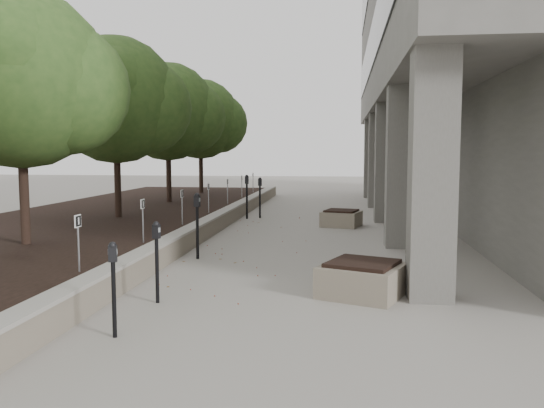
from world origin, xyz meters
The scene contains 22 objects.
ground centered at (0.00, 0.00, 0.00)m, with size 90.00×90.00×0.00m, color gray.
retaining_wall centered at (-1.82, 9.00, 0.25)m, with size 0.39×26.00×0.50m, color gray, non-canonical shape.
planting_bed centered at (-5.50, 9.00, 0.20)m, with size 7.00×26.00×0.40m, color black.
crabapple_tree_2 centered at (-4.80, 3.00, 3.12)m, with size 4.60×4.00×5.44m, color #2E4E1E, non-canonical shape.
crabapple_tree_3 centered at (-4.80, 8.00, 3.12)m, with size 4.60×4.00×5.44m, color #2E4E1E, non-canonical shape.
crabapple_tree_4 centered at (-4.80, 13.00, 3.12)m, with size 4.60×4.00×5.44m, color #2E4E1E, non-canonical shape.
crabapple_tree_5 centered at (-4.80, 18.00, 3.12)m, with size 4.60×4.00×5.44m, color #2E4E1E, non-canonical shape.
parking_sign_2 centered at (-2.35, 0.50, 0.88)m, with size 0.04×0.22×0.96m, color black, non-canonical shape.
parking_sign_3 centered at (-2.35, 3.50, 0.88)m, with size 0.04×0.22×0.96m, color black, non-canonical shape.
parking_sign_4 centered at (-2.35, 6.50, 0.88)m, with size 0.04×0.22×0.96m, color black, non-canonical shape.
parking_sign_5 centered at (-2.35, 9.50, 0.88)m, with size 0.04×0.22×0.96m, color black, non-canonical shape.
parking_sign_6 centered at (-2.35, 12.50, 0.88)m, with size 0.04×0.22×0.96m, color black, non-canonical shape.
parking_sign_7 centered at (-2.35, 15.50, 0.88)m, with size 0.04×0.22×0.96m, color black, non-canonical shape.
parking_sign_8 centered at (-2.35, 18.50, 0.88)m, with size 0.04×0.22×0.96m, color black, non-canonical shape.
parking_meter_1 centered at (-0.92, -1.44, 0.63)m, with size 0.12×0.09×1.25m, color black, non-canonical shape.
parking_meter_2 centered at (-0.91, 0.22, 0.65)m, with size 0.13×0.09×1.31m, color black, non-canonical shape.
parking_meter_3 centered at (-1.21, 3.82, 0.74)m, with size 0.15×0.10×1.48m, color black, non-canonical shape.
parking_meter_4 centered at (-0.96, 11.53, 0.73)m, with size 0.15×0.10×1.47m, color black, non-canonical shape.
parking_meter_5 centered at (-1.39, 11.23, 0.79)m, with size 0.16×0.11×1.57m, color black, non-canonical shape.
planter_front centered at (2.33, 1.08, 0.29)m, with size 1.24×1.24×0.58m, color gray, non-canonical shape.
planter_back centered at (1.95, 9.71, 0.26)m, with size 1.13×1.13×0.53m, color gray, non-canonical shape.
berry_scatter centered at (-0.10, 5.00, 0.01)m, with size 3.30×14.10×0.02m, color maroon, non-canonical shape.
Camera 1 is at (1.99, -8.13, 2.40)m, focal length 36.78 mm.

